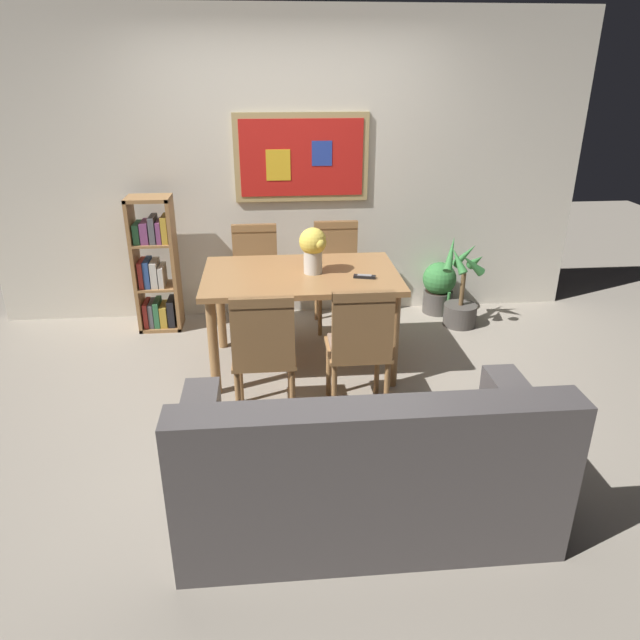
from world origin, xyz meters
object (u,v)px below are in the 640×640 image
(bookshelf, at_px, (156,269))
(potted_ivy, at_px, (439,287))
(potted_palm, at_px, (461,297))
(tv_remote, at_px, (365,277))
(dining_chair_far_right, at_px, (337,266))
(dining_chair_near_left, at_px, (264,348))
(leather_couch, at_px, (364,471))
(dining_table, at_px, (301,286))
(dining_chair_near_right, at_px, (360,341))
(flower_vase, at_px, (313,247))
(dining_chair_far_left, at_px, (256,270))

(bookshelf, relative_size, potted_ivy, 2.23)
(potted_palm, height_order, tv_remote, potted_palm)
(tv_remote, bearing_deg, dining_chair_far_right, 95.24)
(bookshelf, distance_m, tv_remote, 1.93)
(dining_chair_near_left, distance_m, leather_couch, 1.10)
(dining_chair_near_left, xyz_separation_m, leather_couch, (0.48, -0.96, -0.23))
(potted_ivy, bearing_deg, dining_table, -144.72)
(dining_chair_near_left, distance_m, bookshelf, 1.84)
(dining_table, height_order, dining_chair_far_right, dining_chair_far_right)
(potted_ivy, bearing_deg, dining_chair_near_left, -133.32)
(dining_chair_near_right, bearing_deg, dining_chair_near_left, -176.41)
(bookshelf, distance_m, flower_vase, 1.59)
(dining_chair_near_right, height_order, dining_chair_far_left, same)
(dining_chair_near_left, relative_size, leather_couch, 0.51)
(leather_couch, bearing_deg, potted_palm, 62.23)
(dining_chair_far_left, relative_size, dining_chair_far_right, 1.00)
(dining_chair_far_left, distance_m, bookshelf, 0.86)
(potted_palm, bearing_deg, tv_remote, -141.91)
(dining_chair_near_left, height_order, bookshelf, bookshelf)
(potted_ivy, distance_m, tv_remote, 1.51)
(potted_ivy, distance_m, potted_palm, 0.33)
(potted_ivy, height_order, flower_vase, flower_vase)
(dining_chair_near_left, bearing_deg, dining_chair_far_left, 92.46)
(tv_remote, bearing_deg, potted_ivy, 50.91)
(dining_chair_far_left, relative_size, leather_couch, 0.51)
(dining_chair_near_right, bearing_deg, dining_table, 114.05)
(dining_chair_near_right, bearing_deg, tv_remote, 78.53)
(dining_chair_near_right, distance_m, dining_chair_far_right, 1.52)
(dining_chair_near_right, height_order, tv_remote, dining_chair_near_right)
(dining_chair_far_left, relative_size, potted_ivy, 1.75)
(dining_chair_far_right, relative_size, flower_vase, 2.72)
(dining_chair_far_left, relative_size, potted_palm, 1.14)
(flower_vase, bearing_deg, tv_remote, -22.65)
(potted_palm, bearing_deg, dining_chair_near_right, -129.37)
(dining_chair_far_left, xyz_separation_m, dining_chair_far_right, (0.71, 0.05, 0.00))
(dining_chair_far_left, height_order, flower_vase, flower_vase)
(dining_table, xyz_separation_m, flower_vase, (0.09, -0.01, 0.30))
(potted_ivy, bearing_deg, dining_chair_far_left, -172.87)
(bookshelf, bearing_deg, dining_chair_near_left, -60.14)
(bookshelf, xyz_separation_m, flower_vase, (1.29, -0.83, 0.41))
(leather_couch, xyz_separation_m, bookshelf, (-1.40, 2.56, 0.23))
(leather_couch, relative_size, tv_remote, 11.11)
(dining_chair_far_right, relative_size, bookshelf, 0.78)
(bookshelf, height_order, potted_palm, bookshelf)
(dining_chair_far_left, height_order, potted_palm, dining_chair_far_left)
(dining_table, distance_m, potted_ivy, 1.69)
(dining_table, relative_size, leather_couch, 0.79)
(dining_chair_near_right, height_order, leather_couch, dining_chair_near_right)
(dining_chair_far_right, xyz_separation_m, potted_ivy, (0.98, 0.17, -0.29))
(potted_palm, distance_m, flower_vase, 1.65)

